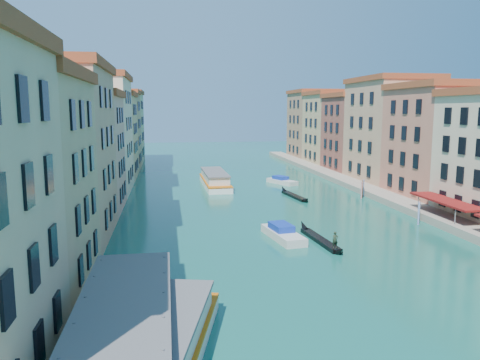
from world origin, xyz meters
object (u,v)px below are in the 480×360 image
at_px(vaporetto_stop, 126,329).
at_px(vaporetto_far, 215,179).
at_px(vaporetto_near, 159,355).
at_px(gondola_fore, 320,238).

bearing_deg(vaporetto_stop, vaporetto_far, 79.31).
distance_m(vaporetto_near, vaporetto_far, 65.87).
bearing_deg(gondola_fore, vaporetto_far, 95.79).
xyz_separation_m(vaporetto_near, gondola_fore, (17.41, 24.30, -0.84)).
distance_m(vaporetto_near, gondola_fore, 29.90).
height_order(vaporetto_near, gondola_fore, vaporetto_near).
bearing_deg(vaporetto_near, vaporetto_far, 95.25).
xyz_separation_m(vaporetto_near, vaporetto_far, (9.73, 65.15, 0.04)).
bearing_deg(gondola_fore, vaporetto_stop, -137.22).
relative_size(vaporetto_near, gondola_fore, 1.58).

